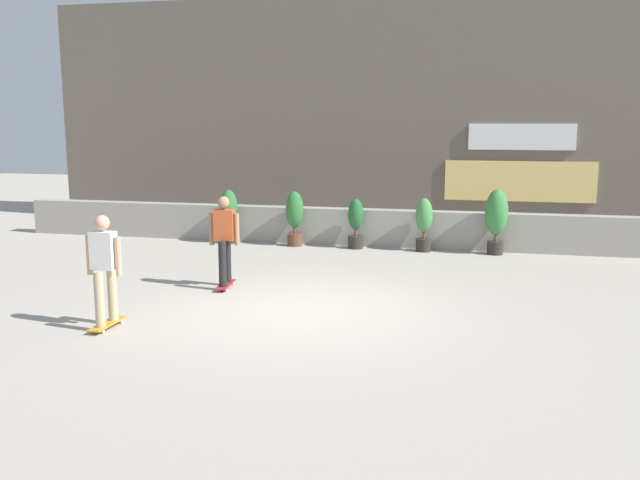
{
  "coord_description": "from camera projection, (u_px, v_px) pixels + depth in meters",
  "views": [
    {
      "loc": [
        2.78,
        -10.44,
        3.06
      ],
      "look_at": [
        0.0,
        1.5,
        0.9
      ],
      "focal_mm": 38.48,
      "sensor_mm": 36.0,
      "label": 1
    }
  ],
  "objects": [
    {
      "name": "skater_far_right",
      "position": [
        104.0,
        266.0,
        10.03
      ],
      "size": [
        0.56,
        0.8,
        1.7
      ],
      "color": "#BF8C26",
      "rests_on": "ground"
    },
    {
      "name": "potted_plant_3",
      "position": [
        424.0,
        223.0,
        16.02
      ],
      "size": [
        0.39,
        0.39,
        1.25
      ],
      "color": "#2D2823",
      "rests_on": "ground"
    },
    {
      "name": "skater_by_wall_left",
      "position": [
        224.0,
        238.0,
        12.46
      ],
      "size": [
        0.56,
        0.82,
        1.7
      ],
      "color": "maroon",
      "rests_on": "ground"
    },
    {
      "name": "ground_plane",
      "position": [
        299.0,
        310.0,
        11.17
      ],
      "size": [
        48.0,
        48.0,
        0.0
      ],
      "primitive_type": "plane",
      "color": "#A8A093"
    },
    {
      "name": "potted_plant_1",
      "position": [
        295.0,
        215.0,
        16.71
      ],
      "size": [
        0.44,
        0.44,
        1.34
      ],
      "color": "brown",
      "rests_on": "ground"
    },
    {
      "name": "potted_plant_2",
      "position": [
        356.0,
        222.0,
        16.39
      ],
      "size": [
        0.37,
        0.37,
        1.2
      ],
      "color": "#2D2823",
      "rests_on": "ground"
    },
    {
      "name": "potted_plant_0",
      "position": [
        229.0,
        213.0,
        17.09
      ],
      "size": [
        0.44,
        0.44,
        1.34
      ],
      "color": "#2D2823",
      "rests_on": "ground"
    },
    {
      "name": "potted_plant_4",
      "position": [
        496.0,
        217.0,
        15.62
      ],
      "size": [
        0.51,
        0.51,
        1.5
      ],
      "color": "#2D2823",
      "rests_on": "ground"
    },
    {
      "name": "planter_wall",
      "position": [
        361.0,
        227.0,
        16.84
      ],
      "size": [
        18.0,
        0.4,
        0.9
      ],
      "primitive_type": "cube",
      "color": "gray",
      "rests_on": "ground"
    },
    {
      "name": "building_backdrop",
      "position": [
        386.0,
        113.0,
        20.19
      ],
      "size": [
        20.0,
        2.08,
        6.5
      ],
      "color": "#60564C",
      "rests_on": "ground"
    }
  ]
}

